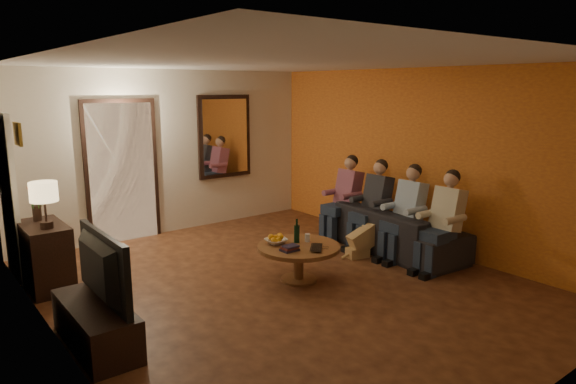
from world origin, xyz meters
TOP-DOWN VIEW (x-y plane):
  - floor at (0.00, 0.00)m, footprint 5.00×6.00m
  - ceiling at (0.00, 0.00)m, footprint 5.00×6.00m
  - back_wall at (0.00, 3.00)m, footprint 5.00×0.02m
  - front_wall at (0.00, -3.00)m, footprint 5.00×0.02m
  - left_wall at (-2.50, 0.00)m, footprint 0.02×6.00m
  - right_wall at (2.50, 0.00)m, footprint 0.02×6.00m
  - orange_accent at (2.49, 0.00)m, footprint 0.01×6.00m
  - kitchen_doorway at (-0.80, 2.98)m, footprint 1.00×0.06m
  - door_trim at (-0.80, 2.97)m, footprint 1.12×0.04m
  - fridge_glimpse at (-0.55, 2.98)m, footprint 0.45×0.03m
  - mirror_frame at (1.00, 2.96)m, footprint 1.00×0.05m
  - mirror_glass at (1.00, 2.93)m, footprint 0.86×0.02m
  - white_door at (-2.46, 2.30)m, footprint 0.06×0.85m
  - framed_art at (-2.47, 1.30)m, footprint 0.03×0.28m
  - art_canvas at (-2.46, 1.30)m, footprint 0.01×0.22m
  - dresser at (-2.25, 1.65)m, footprint 0.45×0.87m
  - table_lamp at (-2.25, 1.43)m, footprint 0.30×0.30m
  - flower_vase at (-2.25, 1.87)m, footprint 0.14×0.14m
  - tv_stand at (-2.25, -0.12)m, footprint 0.45×1.21m
  - tv at (-2.25, -0.12)m, footprint 1.14×0.15m
  - sofa at (2.05, 0.06)m, footprint 2.24×1.03m
  - person_a at (1.95, -0.84)m, footprint 0.60×0.40m
  - person_b at (1.95, -0.24)m, footprint 0.60×0.40m
  - person_c at (1.95, 0.36)m, footprint 0.60×0.40m
  - person_d at (1.95, 0.96)m, footprint 0.60×0.40m
  - dog at (1.52, 0.15)m, footprint 0.60×0.36m
  - coffee_table at (0.23, -0.00)m, footprint 1.12×1.12m
  - bowl at (0.05, 0.22)m, footprint 0.26×0.26m
  - oranges at (0.05, 0.22)m, footprint 0.20×0.20m
  - wine_bottle at (0.28, 0.10)m, footprint 0.07×0.07m
  - wine_glass at (0.41, 0.05)m, footprint 0.06×0.06m
  - book_stack at (0.01, -0.10)m, footprint 0.20×0.15m
  - laptop at (0.33, -0.28)m, footprint 0.38×0.38m

SIDE VIEW (x-z plane):
  - floor at x=0.00m, z-range -0.01..0.01m
  - tv_stand at x=-2.25m, z-range 0.00..0.40m
  - coffee_table at x=0.23m, z-range 0.00..0.45m
  - dog at x=1.52m, z-range 0.00..0.56m
  - sofa at x=2.05m, z-range 0.00..0.63m
  - dresser at x=-2.25m, z-range 0.00..0.77m
  - laptop at x=0.33m, z-range 0.45..0.48m
  - bowl at x=0.05m, z-range 0.45..0.51m
  - book_stack at x=0.01m, z-range 0.45..0.52m
  - wine_glass at x=0.41m, z-range 0.45..0.55m
  - oranges at x=0.05m, z-range 0.51..0.59m
  - person_a at x=1.95m, z-range 0.00..1.20m
  - person_b at x=1.95m, z-range 0.00..1.20m
  - person_c at x=1.95m, z-range 0.00..1.20m
  - person_d at x=1.95m, z-range 0.00..1.20m
  - wine_bottle at x=0.28m, z-range 0.45..0.76m
  - tv at x=-2.25m, z-range 0.40..1.06m
  - fridge_glimpse at x=-0.55m, z-range 0.05..1.75m
  - flower_vase at x=-2.25m, z-range 0.77..1.21m
  - white_door at x=-2.46m, z-range 0.00..2.04m
  - table_lamp at x=-2.25m, z-range 0.77..1.31m
  - kitchen_doorway at x=-0.80m, z-range 0.00..2.10m
  - door_trim at x=-0.80m, z-range -0.06..2.16m
  - back_wall at x=0.00m, z-range 0.00..2.60m
  - front_wall at x=0.00m, z-range 0.00..2.60m
  - left_wall at x=-2.50m, z-range 0.00..2.60m
  - right_wall at x=2.50m, z-range 0.00..2.60m
  - orange_accent at x=2.49m, z-range 0.00..2.60m
  - mirror_frame at x=1.00m, z-range 0.80..2.20m
  - mirror_glass at x=1.00m, z-range 0.87..2.13m
  - framed_art at x=-2.47m, z-range 1.73..1.97m
  - art_canvas at x=-2.46m, z-range 1.76..1.94m
  - ceiling at x=0.00m, z-range 2.60..2.60m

